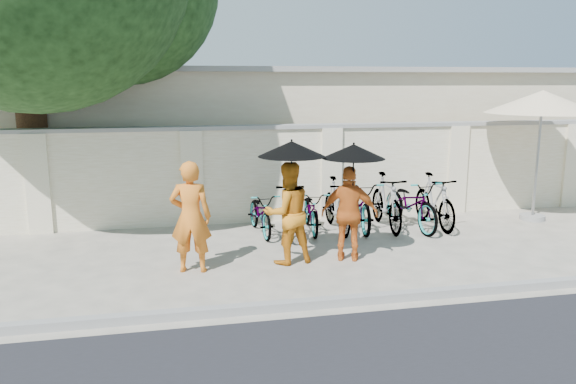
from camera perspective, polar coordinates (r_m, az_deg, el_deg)
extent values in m
plane|color=#AFA594|center=(9.21, -2.41, -7.81)|extent=(80.00, 80.00, 0.00)
cube|color=gray|center=(7.62, -0.25, -11.48)|extent=(40.00, 0.16, 0.12)
cube|color=white|center=(12.20, -0.31, 1.79)|extent=(20.00, 0.30, 2.00)
cube|color=beige|center=(16.02, 0.47, 6.22)|extent=(14.00, 6.00, 3.20)
cylinder|color=#58331B|center=(12.82, -24.59, 6.64)|extent=(0.60, 0.60, 4.40)
imported|color=orange|center=(8.98, -9.86, -2.51)|extent=(0.72, 0.53, 1.79)
imported|color=#C77416|center=(9.28, -0.05, -2.15)|extent=(0.95, 0.80, 1.71)
cylinder|color=black|center=(9.10, 0.37, 1.40)|extent=(0.02, 0.02, 0.96)
cone|color=black|center=(9.03, 0.37, 4.41)|extent=(1.09, 1.09, 0.25)
imported|color=#CC611E|center=(9.48, 6.27, -2.21)|extent=(1.03, 0.70, 1.62)
cylinder|color=black|center=(9.29, 6.62, 1.20)|extent=(0.02, 0.02, 0.96)
cone|color=black|center=(9.22, 6.69, 4.13)|extent=(1.04, 1.04, 0.24)
cylinder|color=gray|center=(13.47, 23.56, -2.37)|extent=(0.53, 0.53, 0.11)
cylinder|color=gray|center=(13.25, 23.97, 2.71)|extent=(0.06, 0.06, 2.52)
cone|color=beige|center=(13.15, 24.43, 8.36)|extent=(2.72, 2.72, 0.48)
imported|color=gray|center=(11.14, -2.81, -2.14)|extent=(0.70, 1.67, 0.86)
imported|color=gray|center=(11.03, -0.01, -1.55)|extent=(0.71, 1.91, 1.12)
imported|color=gray|center=(11.32, 2.40, -1.92)|extent=(0.72, 1.68, 0.86)
imported|color=gray|center=(11.37, 5.00, -1.32)|extent=(0.53, 1.80, 1.08)
imported|color=gray|center=(11.61, 7.32, -1.22)|extent=(0.91, 2.03, 1.03)
imported|color=gray|center=(11.65, 9.96, -0.99)|extent=(0.66, 1.93, 1.14)
imported|color=gray|center=(11.81, 12.40, -1.17)|extent=(0.92, 2.05, 1.04)
imported|color=gray|center=(12.02, 14.66, -0.89)|extent=(0.54, 1.85, 1.11)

